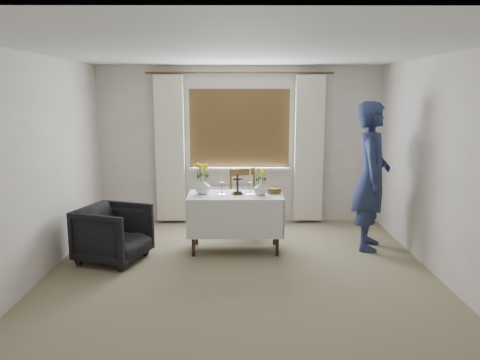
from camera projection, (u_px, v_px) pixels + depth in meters
name	position (u px, v px, depth m)	size (l,w,h in m)	color
ground	(240.00, 280.00, 5.25)	(5.00, 5.00, 0.00)	gray
altar_table	(235.00, 223.00, 6.20)	(1.24, 0.64, 0.76)	white
wooden_chair	(247.00, 201.00, 6.98)	(0.44, 0.44, 0.96)	brown
armchair	(113.00, 234.00, 5.81)	(0.75, 0.77, 0.70)	black
person	(371.00, 176.00, 6.20)	(0.72, 0.47, 1.97)	navy
radiator	(240.00, 204.00, 7.58)	(1.10, 0.10, 0.60)	white
wooden_cross	(237.00, 184.00, 6.11)	(0.13, 0.09, 0.27)	black
candlestick_left	(222.00, 182.00, 6.06)	(0.10, 0.10, 0.35)	silver
candlestick_right	(250.00, 182.00, 6.07)	(0.10, 0.10, 0.35)	silver
flower_vase_left	(203.00, 186.00, 6.15)	(0.20, 0.20, 0.21)	silver
flower_vase_right	(261.00, 188.00, 6.08)	(0.18, 0.18, 0.19)	silver
wicker_basket	(274.00, 190.00, 6.21)	(0.19, 0.19, 0.07)	brown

